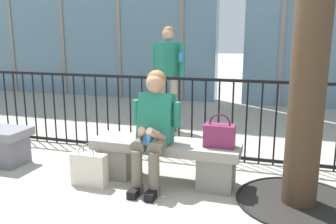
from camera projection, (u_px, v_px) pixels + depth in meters
The scene contains 7 objects.
ground_plane at pixel (165, 181), 3.84m from camera, with size 60.00×60.00×0.00m, color #A8A091.
stone_bench at pixel (165, 157), 3.79m from camera, with size 1.60×0.44×0.45m.
seated_person_with_phone at pixel (154, 125), 3.61m from camera, with size 0.52×0.66×1.21m.
handbag_on_bench at pixel (219, 135), 3.54m from camera, with size 0.31×0.16×0.34m.
shopping_bag at pixel (89, 169), 3.69m from camera, with size 0.38×0.12×0.46m.
bystander_at_railing at pixel (168, 71), 5.73m from camera, with size 0.55×0.44×1.71m.
plaza_railing at pixel (185, 117), 4.53m from camera, with size 8.08×0.04×1.04m.
Camera 1 is at (1.11, -3.42, 1.54)m, focal length 37.52 mm.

